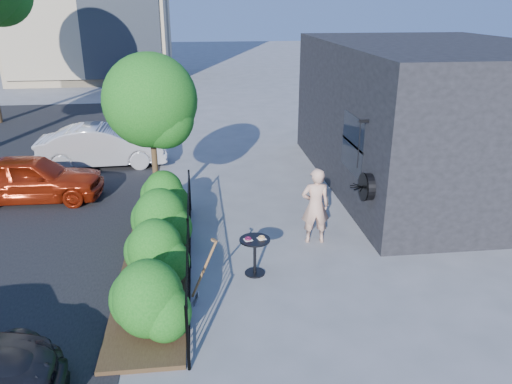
{
  "coord_description": "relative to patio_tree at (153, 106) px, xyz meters",
  "views": [
    {
      "loc": [
        -1.23,
        -8.97,
        5.06
      ],
      "look_at": [
        -0.04,
        1.01,
        1.2
      ],
      "focal_mm": 35.0,
      "sensor_mm": 36.0,
      "label": 1
    }
  ],
  "objects": [
    {
      "name": "shop_building",
      "position": [
        7.73,
        1.74,
        -0.76
      ],
      "size": [
        6.22,
        9.0,
        4.0
      ],
      "color": "black",
      "rests_on": "ground"
    },
    {
      "name": "cafe_table",
      "position": [
        2.01,
        -3.13,
        -2.24
      ],
      "size": [
        0.6,
        0.6,
        0.81
      ],
      "rotation": [
        0.0,
        0.0,
        0.27
      ],
      "color": "black",
      "rests_on": "ground"
    },
    {
      "name": "patio_tree",
      "position": [
        0.0,
        0.0,
        0.0
      ],
      "size": [
        2.2,
        2.2,
        3.94
      ],
      "color": "#3F2B19",
      "rests_on": "ground"
    },
    {
      "name": "car_red",
      "position": [
        -3.47,
        1.44,
        -2.13
      ],
      "size": [
        3.74,
        1.59,
        1.26
      ],
      "primitive_type": "imported",
      "rotation": [
        0.0,
        0.0,
        1.54
      ],
      "color": "maroon",
      "rests_on": "ground"
    },
    {
      "name": "car_silver",
      "position": [
        -2.05,
        4.34,
        -2.09
      ],
      "size": [
        4.12,
        1.59,
        1.34
      ],
      "primitive_type": "imported",
      "rotation": [
        0.0,
        0.0,
        1.61
      ],
      "color": "#BBBBC0",
      "rests_on": "ground"
    },
    {
      "name": "planting_bed",
      "position": [
        0.04,
        -2.76,
        -2.72
      ],
      "size": [
        1.3,
        6.0,
        0.08
      ],
      "primitive_type": "cube",
      "color": "#382616",
      "rests_on": "ground"
    },
    {
      "name": "ground",
      "position": [
        2.24,
        -2.76,
        -2.76
      ],
      "size": [
        120.0,
        120.0,
        0.0
      ],
      "primitive_type": "plane",
      "color": "gray",
      "rests_on": "ground"
    },
    {
      "name": "shovel",
      "position": [
        0.98,
        -4.06,
        -2.19
      ],
      "size": [
        0.5,
        0.17,
        1.3
      ],
      "color": "brown",
      "rests_on": "ground"
    },
    {
      "name": "woman",
      "position": [
        3.49,
        -1.87,
        -1.9
      ],
      "size": [
        0.65,
        0.44,
        1.72
      ],
      "primitive_type": "imported",
      "rotation": [
        0.0,
        0.0,
        3.1
      ],
      "color": "tan",
      "rests_on": "ground"
    },
    {
      "name": "fence",
      "position": [
        0.74,
        -2.76,
        -2.2
      ],
      "size": [
        0.05,
        6.05,
        1.1
      ],
      "color": "black",
      "rests_on": "ground"
    },
    {
      "name": "shrubs",
      "position": [
        0.14,
        -2.66,
        -2.06
      ],
      "size": [
        1.1,
        5.6,
        1.24
      ],
      "color": "#145B14",
      "rests_on": "ground"
    }
  ]
}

